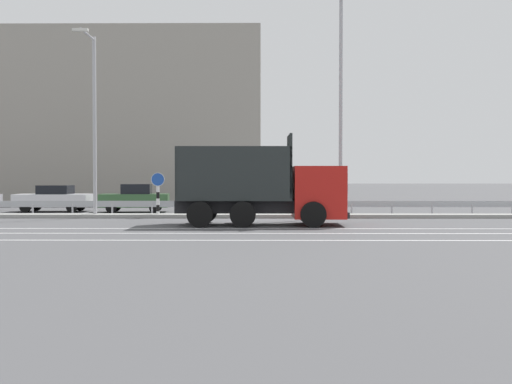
% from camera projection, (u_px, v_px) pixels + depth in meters
% --- Properties ---
extents(ground_plane, '(320.00, 320.00, 0.00)m').
position_uv_depth(ground_plane, '(250.00, 221.00, 27.55)').
color(ground_plane, '#4C4C4F').
extents(lane_strip_0, '(60.63, 0.16, 0.01)m').
position_uv_depth(lane_strip_0, '(260.00, 229.00, 23.31)').
color(lane_strip_0, silver).
rests_on(lane_strip_0, ground_plane).
extents(lane_strip_1, '(60.63, 0.16, 0.01)m').
position_uv_depth(lane_strip_1, '(259.00, 233.00, 21.31)').
color(lane_strip_1, silver).
rests_on(lane_strip_1, ground_plane).
extents(lane_strip_2, '(60.63, 0.16, 0.01)m').
position_uv_depth(lane_strip_2, '(259.00, 240.00, 18.98)').
color(lane_strip_2, silver).
rests_on(lane_strip_2, ground_plane).
extents(median_island, '(33.35, 1.10, 0.18)m').
position_uv_depth(median_island, '(251.00, 216.00, 29.58)').
color(median_island, gray).
rests_on(median_island, ground_plane).
extents(median_guardrail, '(60.63, 0.09, 0.78)m').
position_uv_depth(median_guardrail, '(252.00, 205.00, 30.95)').
color(median_guardrail, '#9EA0A5').
rests_on(median_guardrail, ground_plane).
extents(dump_truck, '(7.10, 2.84, 3.77)m').
position_uv_depth(dump_truck, '(281.00, 194.00, 25.07)').
color(dump_truck, red).
rests_on(dump_truck, ground_plane).
extents(median_road_sign, '(0.67, 0.16, 2.23)m').
position_uv_depth(median_road_sign, '(158.00, 194.00, 29.59)').
color(median_road_sign, white).
rests_on(median_road_sign, ground_plane).
extents(street_lamp_1, '(0.70, 2.53, 8.91)m').
position_uv_depth(street_lamp_1, '(93.00, 117.00, 29.29)').
color(street_lamp_1, '#ADADB2').
rests_on(street_lamp_1, ground_plane).
extents(street_lamp_2, '(0.71, 2.09, 10.82)m').
position_uv_depth(street_lamp_2, '(341.00, 97.00, 29.12)').
color(street_lamp_2, '#ADADB2').
rests_on(street_lamp_2, ground_plane).
extents(parked_car_2, '(4.27, 2.13, 1.54)m').
position_uv_depth(parked_car_2, '(54.00, 198.00, 34.73)').
color(parked_car_2, silver).
rests_on(parked_car_2, ground_plane).
extents(parked_car_3, '(3.99, 2.02, 1.61)m').
position_uv_depth(parked_car_3, '(135.00, 198.00, 34.25)').
color(parked_car_3, '#335B33').
rests_on(parked_car_3, ground_plane).
extents(background_building_0, '(21.66, 12.34, 13.78)m').
position_uv_depth(background_building_0, '(136.00, 121.00, 52.04)').
color(background_building_0, gray).
rests_on(background_building_0, ground_plane).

